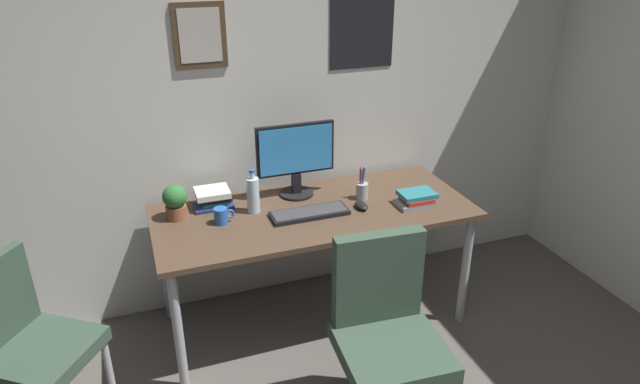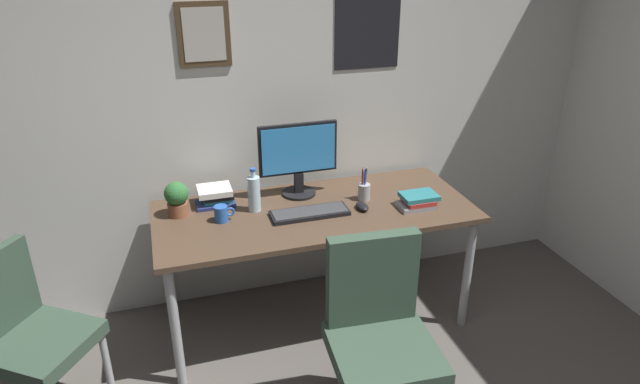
{
  "view_description": "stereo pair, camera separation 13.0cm",
  "coord_description": "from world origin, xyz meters",
  "px_view_note": "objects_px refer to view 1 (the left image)",
  "views": [
    {
      "loc": [
        -0.73,
        -0.95,
        2.14
      ],
      "look_at": [
        0.19,
        1.59,
        0.89
      ],
      "focal_mm": 31.34,
      "sensor_mm": 36.0,
      "label": 1
    },
    {
      "loc": [
        -0.61,
        -0.99,
        2.14
      ],
      "look_at": [
        0.19,
        1.59,
        0.89
      ],
      "focal_mm": 31.34,
      "sensor_mm": 36.0,
      "label": 2
    }
  ],
  "objects_px": {
    "potted_plant": "(175,201)",
    "book_stack_right": "(214,197)",
    "office_chair": "(386,328)",
    "monitor": "(296,157)",
    "side_chair": "(27,339)",
    "water_bottle": "(253,194)",
    "pen_cup": "(362,190)",
    "computer_mouse": "(361,205)",
    "book_stack_left": "(416,199)",
    "keyboard": "(309,213)",
    "coffee_mug_near": "(221,216)"
  },
  "relations": [
    {
      "from": "potted_plant",
      "to": "book_stack_right",
      "type": "relative_size",
      "value": 0.9
    },
    {
      "from": "office_chair",
      "to": "monitor",
      "type": "bearing_deg",
      "value": 94.51
    },
    {
      "from": "office_chair",
      "to": "side_chair",
      "type": "bearing_deg",
      "value": 161.69
    },
    {
      "from": "water_bottle",
      "to": "pen_cup",
      "type": "distance_m",
      "value": 0.64
    },
    {
      "from": "water_bottle",
      "to": "book_stack_right",
      "type": "relative_size",
      "value": 1.17
    },
    {
      "from": "office_chair",
      "to": "book_stack_right",
      "type": "relative_size",
      "value": 4.39
    },
    {
      "from": "water_bottle",
      "to": "potted_plant",
      "type": "relative_size",
      "value": 1.29
    },
    {
      "from": "computer_mouse",
      "to": "pen_cup",
      "type": "xyz_separation_m",
      "value": [
        0.06,
        0.12,
        0.04
      ]
    },
    {
      "from": "book_stack_left",
      "to": "monitor",
      "type": "bearing_deg",
      "value": 148.15
    },
    {
      "from": "keyboard",
      "to": "computer_mouse",
      "type": "bearing_deg",
      "value": -3.82
    },
    {
      "from": "office_chair",
      "to": "book_stack_left",
      "type": "xyz_separation_m",
      "value": [
        0.51,
        0.69,
        0.26
      ]
    },
    {
      "from": "monitor",
      "to": "potted_plant",
      "type": "relative_size",
      "value": 2.36
    },
    {
      "from": "book_stack_left",
      "to": "book_stack_right",
      "type": "distance_m",
      "value": 1.14
    },
    {
      "from": "coffee_mug_near",
      "to": "potted_plant",
      "type": "height_order",
      "value": "potted_plant"
    },
    {
      "from": "water_bottle",
      "to": "side_chair",
      "type": "bearing_deg",
      "value": -160.21
    },
    {
      "from": "computer_mouse",
      "to": "book_stack_left",
      "type": "relative_size",
      "value": 0.5
    },
    {
      "from": "keyboard",
      "to": "book_stack_left",
      "type": "relative_size",
      "value": 1.94
    },
    {
      "from": "side_chair",
      "to": "book_stack_left",
      "type": "relative_size",
      "value": 3.95
    },
    {
      "from": "side_chair",
      "to": "monitor",
      "type": "bearing_deg",
      "value": 20.91
    },
    {
      "from": "office_chair",
      "to": "book_stack_left",
      "type": "distance_m",
      "value": 0.89
    },
    {
      "from": "office_chair",
      "to": "potted_plant",
      "type": "distance_m",
      "value": 1.3
    },
    {
      "from": "office_chair",
      "to": "book_stack_right",
      "type": "xyz_separation_m",
      "value": [
        -0.57,
        1.07,
        0.27
      ]
    },
    {
      "from": "monitor",
      "to": "water_bottle",
      "type": "xyz_separation_m",
      "value": [
        -0.29,
        -0.14,
        -0.13
      ]
    },
    {
      "from": "keyboard",
      "to": "pen_cup",
      "type": "relative_size",
      "value": 2.15
    },
    {
      "from": "computer_mouse",
      "to": "book_stack_right",
      "type": "xyz_separation_m",
      "value": [
        -0.77,
        0.31,
        0.04
      ]
    },
    {
      "from": "keyboard",
      "to": "book_stack_right",
      "type": "relative_size",
      "value": 1.99
    },
    {
      "from": "book_stack_right",
      "to": "water_bottle",
      "type": "bearing_deg",
      "value": -36.96
    },
    {
      "from": "keyboard",
      "to": "coffee_mug_near",
      "type": "xyz_separation_m",
      "value": [
        -0.47,
        0.07,
        0.03
      ]
    },
    {
      "from": "monitor",
      "to": "keyboard",
      "type": "height_order",
      "value": "monitor"
    },
    {
      "from": "potted_plant",
      "to": "pen_cup",
      "type": "height_order",
      "value": "pen_cup"
    },
    {
      "from": "side_chair",
      "to": "coffee_mug_near",
      "type": "distance_m",
      "value": 1.06
    },
    {
      "from": "computer_mouse",
      "to": "potted_plant",
      "type": "relative_size",
      "value": 0.56
    },
    {
      "from": "computer_mouse",
      "to": "keyboard",
      "type": "bearing_deg",
      "value": 176.18
    },
    {
      "from": "side_chair",
      "to": "book_stack_right",
      "type": "bearing_deg",
      "value": 30.27
    },
    {
      "from": "book_stack_left",
      "to": "keyboard",
      "type": "bearing_deg",
      "value": 171.94
    },
    {
      "from": "side_chair",
      "to": "book_stack_left",
      "type": "distance_m",
      "value": 2.06
    },
    {
      "from": "office_chair",
      "to": "computer_mouse",
      "type": "height_order",
      "value": "office_chair"
    },
    {
      "from": "monitor",
      "to": "book_stack_right",
      "type": "bearing_deg",
      "value": 179.01
    },
    {
      "from": "monitor",
      "to": "pen_cup",
      "type": "bearing_deg",
      "value": -28.29
    },
    {
      "from": "water_bottle",
      "to": "potted_plant",
      "type": "bearing_deg",
      "value": 170.9
    },
    {
      "from": "pen_cup",
      "to": "book_stack_right",
      "type": "bearing_deg",
      "value": 166.9
    },
    {
      "from": "monitor",
      "to": "pen_cup",
      "type": "relative_size",
      "value": 2.3
    },
    {
      "from": "office_chair",
      "to": "coffee_mug_near",
      "type": "relative_size",
      "value": 8.54
    },
    {
      "from": "pen_cup",
      "to": "book_stack_right",
      "type": "xyz_separation_m",
      "value": [
        -0.83,
        0.19,
        -0.0
      ]
    },
    {
      "from": "coffee_mug_near",
      "to": "side_chair",
      "type": "bearing_deg",
      "value": -160.53
    },
    {
      "from": "office_chair",
      "to": "side_chair",
      "type": "distance_m",
      "value": 1.61
    },
    {
      "from": "keyboard",
      "to": "book_stack_left",
      "type": "xyz_separation_m",
      "value": [
        0.61,
        -0.09,
        0.03
      ]
    },
    {
      "from": "coffee_mug_near",
      "to": "potted_plant",
      "type": "xyz_separation_m",
      "value": [
        -0.22,
        0.14,
        0.06
      ]
    },
    {
      "from": "coffee_mug_near",
      "to": "book_stack_left",
      "type": "distance_m",
      "value": 1.09
    },
    {
      "from": "potted_plant",
      "to": "book_stack_right",
      "type": "bearing_deg",
      "value": 20.03
    }
  ]
}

